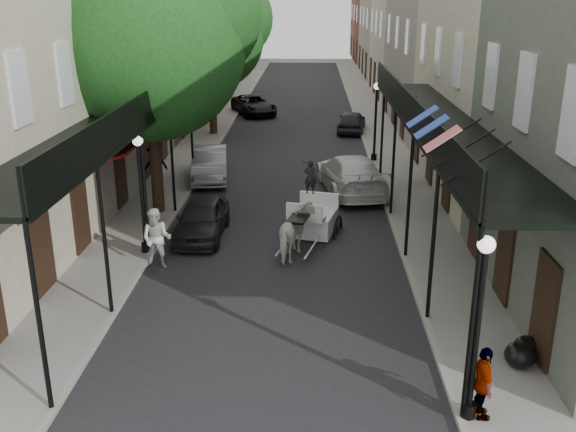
# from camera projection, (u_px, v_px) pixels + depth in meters

# --- Properties ---
(ground) EXTENTS (140.00, 140.00, 0.00)m
(ground) POSITION_uv_depth(u_px,v_px,m) (262.00, 361.00, 14.36)
(ground) COLOR gray
(ground) RESTS_ON ground
(road) EXTENTS (8.00, 90.00, 0.01)m
(road) POSITION_uv_depth(u_px,v_px,m) (291.00, 152.00, 33.23)
(road) COLOR black
(road) RESTS_ON ground
(sidewalk_left) EXTENTS (2.20, 90.00, 0.12)m
(sidewalk_left) POSITION_uv_depth(u_px,v_px,m) (195.00, 150.00, 33.39)
(sidewalk_left) COLOR gray
(sidewalk_left) RESTS_ON ground
(sidewalk_right) EXTENTS (2.20, 90.00, 0.12)m
(sidewalk_right) POSITION_uv_depth(u_px,v_px,m) (388.00, 152.00, 33.04)
(sidewalk_right) COLOR gray
(sidewalk_right) RESTS_ON ground
(building_row_left) EXTENTS (5.00, 80.00, 10.50)m
(building_row_left) POSITION_uv_depth(u_px,v_px,m) (163.00, 35.00, 41.24)
(building_row_left) COLOR beige
(building_row_left) RESTS_ON ground
(building_row_right) EXTENTS (5.00, 80.00, 10.50)m
(building_row_right) POSITION_uv_depth(u_px,v_px,m) (431.00, 35.00, 40.65)
(building_row_right) COLOR gray
(building_row_right) RESTS_ON ground
(gallery_left) EXTENTS (2.20, 18.05, 4.88)m
(gallery_left) POSITION_uv_depth(u_px,v_px,m) (123.00, 121.00, 19.78)
(gallery_left) COLOR black
(gallery_left) RESTS_ON sidewalk_left
(gallery_right) EXTENTS (2.20, 18.05, 4.88)m
(gallery_right) POSITION_uv_depth(u_px,v_px,m) (435.00, 124.00, 19.45)
(gallery_right) COLOR black
(gallery_right) RESTS_ON sidewalk_right
(tree_near) EXTENTS (7.31, 6.80, 9.63)m
(tree_near) POSITION_uv_depth(u_px,v_px,m) (160.00, 33.00, 21.97)
(tree_near) COLOR #382619
(tree_near) RESTS_ON sidewalk_left
(tree_far) EXTENTS (6.45, 6.00, 8.61)m
(tree_far) POSITION_uv_depth(u_px,v_px,m) (217.00, 30.00, 35.40)
(tree_far) COLOR #382619
(tree_far) RESTS_ON sidewalk_left
(lamppost_right_near) EXTENTS (0.32, 0.32, 3.71)m
(lamppost_right_near) POSITION_uv_depth(u_px,v_px,m) (477.00, 327.00, 11.66)
(lamppost_right_near) COLOR black
(lamppost_right_near) RESTS_ON sidewalk_right
(lamppost_left) EXTENTS (0.32, 0.32, 3.71)m
(lamppost_left) POSITION_uv_depth(u_px,v_px,m) (142.00, 193.00, 19.49)
(lamppost_left) COLOR black
(lamppost_left) RESTS_ON sidewalk_left
(lamppost_right_far) EXTENTS (0.32, 0.32, 3.71)m
(lamppost_right_far) POSITION_uv_depth(u_px,v_px,m) (375.00, 121.00, 30.53)
(lamppost_right_far) COLOR black
(lamppost_right_far) RESTS_ON sidewalk_right
(horse) EXTENTS (1.32, 2.09, 1.64)m
(horse) POSITION_uv_depth(u_px,v_px,m) (297.00, 233.00, 19.73)
(horse) COLOR silver
(horse) RESTS_ON ground
(carriage) EXTENTS (2.02, 2.67, 2.74)m
(carriage) POSITION_uv_depth(u_px,v_px,m) (316.00, 201.00, 21.97)
(carriage) COLOR black
(carriage) RESTS_ON ground
(pedestrian_walking) EXTENTS (0.95, 0.77, 1.85)m
(pedestrian_walking) POSITION_uv_depth(u_px,v_px,m) (157.00, 239.00, 18.95)
(pedestrian_walking) COLOR beige
(pedestrian_walking) RESTS_ON ground
(pedestrian_sidewalk_left) EXTENTS (1.31, 1.21, 1.77)m
(pedestrian_sidewalk_left) POSITION_uv_depth(u_px,v_px,m) (155.00, 165.00, 26.78)
(pedestrian_sidewalk_left) COLOR gray
(pedestrian_sidewalk_left) RESTS_ON sidewalk_left
(pedestrian_sidewalk_right) EXTENTS (0.39, 0.88, 1.49)m
(pedestrian_sidewalk_right) POSITION_uv_depth(u_px,v_px,m) (483.00, 383.00, 12.04)
(pedestrian_sidewalk_right) COLOR gray
(pedestrian_sidewalk_right) RESTS_ON sidewalk_right
(car_left_near) EXTENTS (1.60, 3.83, 1.30)m
(car_left_near) POSITION_uv_depth(u_px,v_px,m) (202.00, 218.00, 21.51)
(car_left_near) COLOR black
(car_left_near) RESTS_ON ground
(car_left_mid) EXTENTS (2.04, 4.43, 1.41)m
(car_left_mid) POSITION_uv_depth(u_px,v_px,m) (210.00, 164.00, 28.11)
(car_left_mid) COLOR #9F9FA5
(car_left_mid) RESTS_ON ground
(car_left_far) EXTENTS (3.76, 5.19, 1.31)m
(car_left_far) POSITION_uv_depth(u_px,v_px,m) (254.00, 105.00, 43.23)
(car_left_far) COLOR black
(car_left_far) RESTS_ON ground
(car_right_near) EXTENTS (3.06, 5.69, 1.57)m
(car_right_near) POSITION_uv_depth(u_px,v_px,m) (351.00, 174.00, 26.26)
(car_right_near) COLOR silver
(car_right_near) RESTS_ON ground
(car_right_far) EXTENTS (2.01, 3.93, 1.28)m
(car_right_far) POSITION_uv_depth(u_px,v_px,m) (352.00, 121.00, 37.75)
(car_right_far) COLOR black
(car_right_far) RESTS_ON ground
(trash_bags) EXTENTS (0.93, 1.08, 0.57)m
(trash_bags) POSITION_uv_depth(u_px,v_px,m) (523.00, 352.00, 14.00)
(trash_bags) COLOR black
(trash_bags) RESTS_ON sidewalk_right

